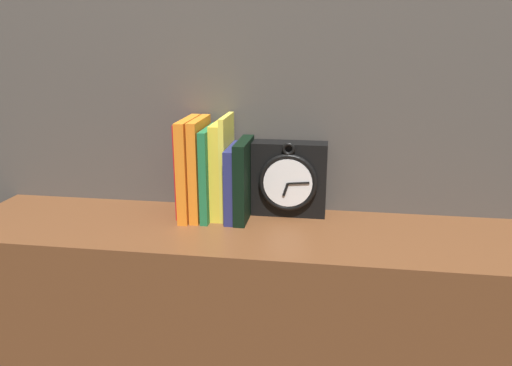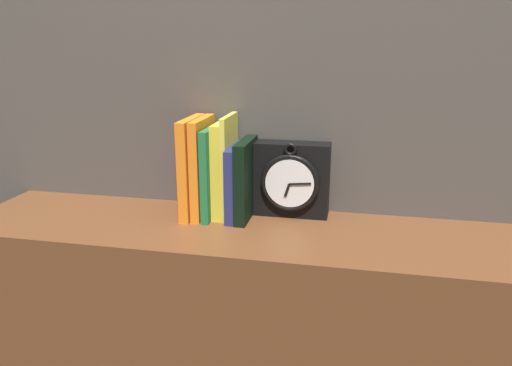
% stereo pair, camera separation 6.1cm
% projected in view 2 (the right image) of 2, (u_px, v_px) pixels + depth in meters
% --- Properties ---
extents(wall_back, '(6.00, 0.05, 2.60)m').
position_uv_depth(wall_back, '(272.00, 38.00, 1.19)').
color(wall_back, '#47423D').
rests_on(wall_back, ground_plane).
extents(clock, '(0.18, 0.08, 0.19)m').
position_uv_depth(clock, '(292.00, 180.00, 1.20)').
color(clock, black).
rests_on(clock, bookshelf).
extents(book_slot0_red, '(0.01, 0.12, 0.23)m').
position_uv_depth(book_slot0_red, '(187.00, 167.00, 1.22)').
color(book_slot0_red, red).
rests_on(book_slot0_red, bookshelf).
extents(book_slot1_orange, '(0.02, 0.15, 0.24)m').
position_uv_depth(book_slot1_orange, '(192.00, 167.00, 1.20)').
color(book_slot1_orange, orange).
rests_on(book_slot1_orange, bookshelf).
extents(book_slot2_orange, '(0.02, 0.15, 0.24)m').
position_uv_depth(book_slot2_orange, '(203.00, 167.00, 1.20)').
color(book_slot2_orange, orange).
rests_on(book_slot2_orange, bookshelf).
extents(book_slot3_green, '(0.02, 0.15, 0.22)m').
position_uv_depth(book_slot3_green, '(212.00, 172.00, 1.20)').
color(book_slot3_green, '#1E6A3B').
rests_on(book_slot3_green, bookshelf).
extents(book_slot4_yellow, '(0.02, 0.13, 0.23)m').
position_uv_depth(book_slot4_yellow, '(222.00, 169.00, 1.21)').
color(book_slot4_yellow, yellow).
rests_on(book_slot4_yellow, bookshelf).
extents(book_slot5_yellow, '(0.01, 0.13, 0.25)m').
position_uv_depth(book_slot5_yellow, '(229.00, 166.00, 1.20)').
color(book_slot5_yellow, '#DFCF45').
rests_on(book_slot5_yellow, bookshelf).
extents(book_slot6_navy, '(0.02, 0.14, 0.18)m').
position_uv_depth(book_slot6_navy, '(236.00, 182.00, 1.20)').
color(book_slot6_navy, navy).
rests_on(book_slot6_navy, bookshelf).
extents(book_slot7_black, '(0.03, 0.15, 0.19)m').
position_uv_depth(book_slot7_black, '(246.00, 179.00, 1.19)').
color(book_slot7_black, black).
rests_on(book_slot7_black, bookshelf).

